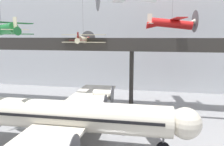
% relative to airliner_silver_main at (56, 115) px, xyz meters
% --- Properties ---
extents(hangar_back_wall, '(140.00, 3.00, 25.31)m').
position_rel_airliner_silver_main_xyz_m(hangar_back_wall, '(5.94, 26.25, 9.38)').
color(hangar_back_wall, silver).
rests_on(hangar_back_wall, ground).
extents(mezzanine_walkway, '(110.00, 3.20, 10.85)m').
position_rel_airliner_silver_main_xyz_m(mezzanine_walkway, '(5.94, 14.69, 5.89)').
color(mezzanine_walkway, '#2D2B28').
rests_on(mezzanine_walkway, ground).
extents(airliner_silver_main, '(28.35, 31.96, 8.98)m').
position_rel_airliner_silver_main_xyz_m(airliner_silver_main, '(0.00, 0.00, 0.00)').
color(airliner_silver_main, beige).
rests_on(airliner_silver_main, ground).
extents(suspended_plane_cream_biplane, '(6.76, 5.52, 12.11)m').
position_rel_airliner_silver_main_xyz_m(suspended_plane_cream_biplane, '(-1.08, 12.49, 7.35)').
color(suspended_plane_cream_biplane, beige).
extents(suspended_plane_green_biplane, '(6.16, 7.01, 10.99)m').
position_rel_airliner_silver_main_xyz_m(suspended_plane_green_biplane, '(-6.02, 0.84, 8.52)').
color(suspended_plane_green_biplane, '#1E6B33').
extents(suspended_plane_red_highwing, '(7.70, 9.39, 10.07)m').
position_rel_airliner_silver_main_xyz_m(suspended_plane_red_highwing, '(11.98, 15.84, 9.76)').
color(suspended_plane_red_highwing, red).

